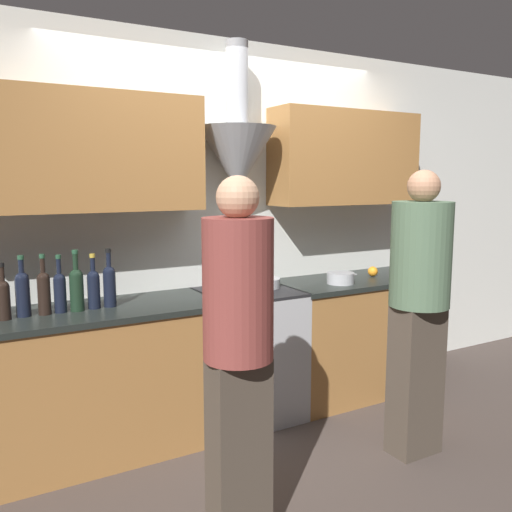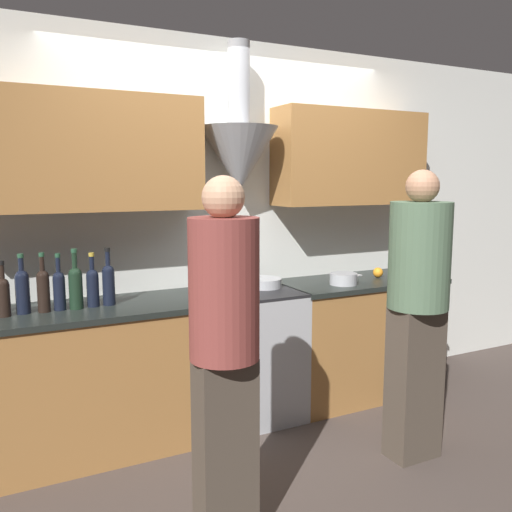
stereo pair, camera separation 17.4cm
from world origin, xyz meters
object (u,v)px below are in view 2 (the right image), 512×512
saucepan (343,279)px  wine_bottle_4 (43,288)px  stove_range (249,353)px  wine_bottle_7 (93,285)px  mixing_bowl (264,283)px  wine_bottle_6 (76,285)px  wine_bottle_2 (3,295)px  stock_pot (232,283)px  person_foreground_left (225,345)px  orange_fruit (378,272)px  person_foreground_right (417,303)px  wine_bottle_5 (59,288)px  wine_bottle_3 (22,289)px  wine_bottle_8 (109,282)px

saucepan → wine_bottle_4: bearing=177.0°
stove_range → wine_bottle_7: bearing=179.8°
mixing_bowl → wine_bottle_6: bearing=-177.2°
wine_bottle_2 → saucepan: size_ratio=1.57×
stock_pot → person_foreground_left: bearing=-115.8°
wine_bottle_4 → mixing_bowl: wine_bottle_4 is taller
stock_pot → orange_fruit: bearing=1.2°
saucepan → orange_fruit: bearing=15.3°
orange_fruit → person_foreground_left: (-1.78, -1.13, -0.01)m
wine_bottle_2 → person_foreground_left: (0.84, -1.11, -0.09)m
wine_bottle_2 → mixing_bowl: (1.65, 0.07, -0.09)m
wine_bottle_2 → person_foreground_right: 2.32m
wine_bottle_6 → wine_bottle_7: (0.10, 0.01, -0.01)m
stock_pot → person_foreground_right: person_foreground_right is taller
wine_bottle_4 → wine_bottle_5: wine_bottle_4 is taller
wine_bottle_3 → wine_bottle_6: (0.28, -0.02, -0.00)m
wine_bottle_2 → stove_range: bearing=0.8°
saucepan → stove_range: bearing=171.0°
wine_bottle_8 → stock_pot: 0.80m
stove_range → wine_bottle_3: size_ratio=2.63×
wine_bottle_2 → wine_bottle_4: wine_bottle_4 is taller
wine_bottle_7 → wine_bottle_8: 0.09m
wine_bottle_3 → orange_fruit: size_ratio=4.41×
stove_range → orange_fruit: size_ratio=11.60×
stock_pot → person_foreground_right: size_ratio=0.15×
orange_fruit → person_foreground_left: 2.11m
wine_bottle_3 → person_foreground_right: person_foreground_right is taller
wine_bottle_3 → wine_bottle_8: wine_bottle_8 is taller
mixing_bowl → person_foreground_left: person_foreground_left is taller
wine_bottle_4 → stock_pot: (1.16, -0.02, -0.07)m
wine_bottle_4 → mixing_bowl: bearing=2.4°
mixing_bowl → person_foreground_left: (-0.82, -1.18, -0.00)m
stock_pot → mixing_bowl: size_ratio=1.03×
wine_bottle_2 → mixing_bowl: size_ratio=1.25×
person_foreground_left → wine_bottle_2: bearing=127.0°
wine_bottle_8 → mixing_bowl: wine_bottle_8 is taller
wine_bottle_3 → mixing_bowl: (1.55, 0.05, -0.11)m
wine_bottle_3 → wine_bottle_6: size_ratio=0.96×
person_foreground_left → mixing_bowl: bearing=55.4°
orange_fruit → saucepan: (-0.41, -0.11, 0.00)m
wine_bottle_4 → wine_bottle_6: bearing=-0.8°
stock_pot → orange_fruit: stock_pot is taller
wine_bottle_3 → wine_bottle_5: size_ratio=1.03×
stove_range → saucepan: bearing=-9.0°
wine_bottle_8 → saucepan: 1.64m
wine_bottle_8 → saucepan: wine_bottle_8 is taller
wine_bottle_4 → stock_pot: size_ratio=1.34×
wine_bottle_5 → wine_bottle_6: wine_bottle_6 is taller
wine_bottle_3 → orange_fruit: 2.52m
wine_bottle_8 → orange_fruit: (2.04, -0.00, -0.10)m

